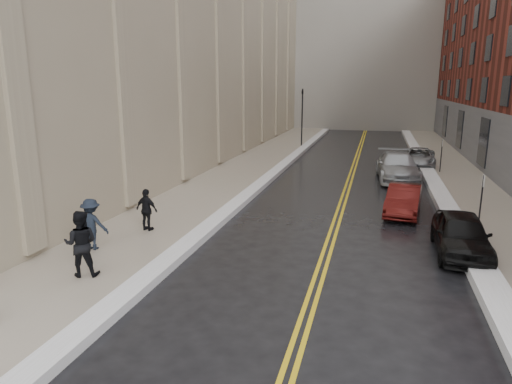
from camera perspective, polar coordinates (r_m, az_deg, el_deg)
The scene contains 17 objects.
ground at distance 12.47m, azimuth -5.16°, elevation -13.08°, with size 160.00×160.00×0.00m, color black.
sidewalk_left at distance 28.31m, azimuth -2.72°, elevation 2.13°, with size 4.00×64.00×0.15m, color gray.
sidewalk_right at distance 27.51m, azimuth 25.19°, elevation 0.55°, with size 3.00×64.00×0.15m, color gray.
lane_stripe_a at distance 27.09m, azimuth 11.30°, elevation 1.23°, with size 0.12×64.00×0.01m, color gold.
lane_stripe_b at distance 27.08m, azimuth 11.81°, elevation 1.20°, with size 0.12×64.00×0.01m, color gold.
snow_ridge_left at distance 27.70m, azimuth 1.82°, elevation 2.01°, with size 0.70×60.80×0.26m, color white.
snow_ridge_right at distance 27.21m, azimuth 21.38°, elevation 0.93°, with size 0.85×60.80×0.30m, color white.
traffic_signal at distance 41.07m, azimuth 5.79°, elevation 9.77°, with size 0.18×0.15×5.20m.
parking_sign_near at distance 19.36m, azimuth 26.36°, elevation -0.58°, with size 0.06×0.35×2.23m.
parking_sign_far at distance 31.02m, azimuth 22.17°, elevation 4.55°, with size 0.06×0.35×2.23m.
car_black at distance 16.60m, azimuth 24.26°, elevation -4.85°, with size 1.65×4.10×1.40m, color black.
car_maroon at distance 20.90m, azimuth 17.97°, elevation -0.93°, with size 1.35×3.86×1.27m, color #4E100D.
car_silver_near at distance 28.31m, azimuth 17.28°, elevation 3.06°, with size 2.28×5.60×1.62m, color #9DA0A4.
car_silver_far at distance 33.46m, azimuth 19.69°, elevation 4.08°, with size 2.13×4.63×1.29m, color #909497.
pedestrian_a at distance 13.98m, azimuth -21.04°, elevation -6.03°, with size 0.94×0.73×1.93m, color black.
pedestrian_b at distance 16.12m, azimuth -19.88°, elevation -3.80°, with size 1.12×0.64×1.73m, color black.
pedestrian_c at distance 17.60m, azimuth -13.49°, elevation -2.18°, with size 0.94×0.39×1.60m, color black.
Camera 1 is at (3.91, -10.48, 5.52)m, focal length 32.00 mm.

